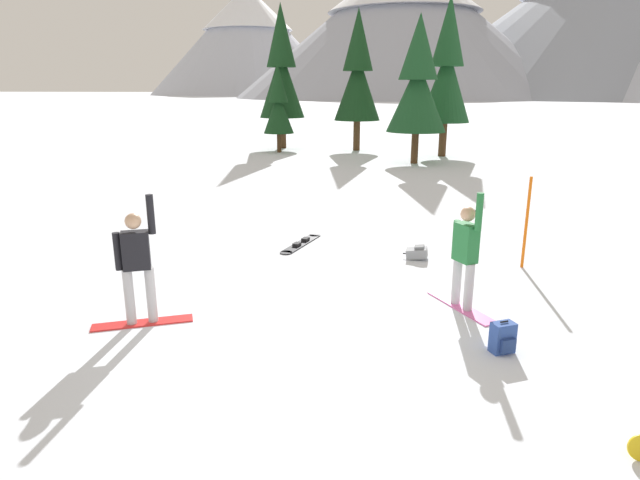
# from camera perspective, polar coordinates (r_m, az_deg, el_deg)

# --- Properties ---
(ground_plane) EXTENTS (800.00, 800.00, 0.00)m
(ground_plane) POSITION_cam_1_polar(r_m,az_deg,el_deg) (8.23, -3.31, -9.98)
(ground_plane) COLOR silver
(snowboarder_foreground) EXTENTS (1.49, 0.94, 2.05)m
(snowboarder_foreground) POSITION_cam_1_polar(r_m,az_deg,el_deg) (8.69, -18.74, -2.49)
(snowboarder_foreground) COLOR red
(snowboarder_foreground) RESTS_ON ground_plane
(snowboarder_midground) EXTENTS (1.13, 1.43, 2.01)m
(snowboarder_midground) POSITION_cam_1_polar(r_m,az_deg,el_deg) (9.16, 15.07, -1.44)
(snowboarder_midground) COLOR pink
(snowboarder_midground) RESTS_ON ground_plane
(loose_snowboard_far_spare) EXTENTS (0.65, 1.88, 0.09)m
(loose_snowboard_far_spare) POSITION_cam_1_polar(r_m,az_deg,el_deg) (12.79, -1.99, -0.34)
(loose_snowboard_far_spare) COLOR black
(loose_snowboard_far_spare) RESTS_ON ground_plane
(backpack_grey) EXTENTS (0.54, 0.34, 0.31)m
(backpack_grey) POSITION_cam_1_polar(r_m,az_deg,el_deg) (11.85, 10.21, -1.32)
(backpack_grey) COLOR gray
(backpack_grey) RESTS_ON ground_plane
(backpack_blue) EXTENTS (0.38, 0.36, 0.47)m
(backpack_blue) POSITION_cam_1_polar(r_m,az_deg,el_deg) (8.05, 18.77, -9.79)
(backpack_blue) COLOR #2D4C9E
(backpack_blue) RESTS_ON ground_plane
(trail_marker_pole) EXTENTS (0.06, 0.06, 1.89)m
(trail_marker_pole) POSITION_cam_1_polar(r_m,az_deg,el_deg) (11.67, 20.97, 1.70)
(trail_marker_pole) COLOR orange
(trail_marker_pole) RESTS_ON ground_plane
(pine_tree_leaning) EXTENTS (1.71, 1.71, 4.86)m
(pine_tree_leaning) POSITION_cam_1_polar(r_m,az_deg,el_deg) (31.20, -4.42, 14.06)
(pine_tree_leaning) COLOR #472D19
(pine_tree_leaning) RESTS_ON ground_plane
(pine_tree_slender) EXTENTS (2.68, 2.68, 8.29)m
(pine_tree_slender) POSITION_cam_1_polar(r_m,az_deg,el_deg) (33.37, -4.09, 17.39)
(pine_tree_slender) COLOR #472D19
(pine_tree_slender) RESTS_ON ground_plane
(pine_tree_short) EXTENTS (2.62, 2.62, 8.12)m
(pine_tree_short) POSITION_cam_1_polar(r_m,az_deg,el_deg) (30.03, 13.25, 17.02)
(pine_tree_short) COLOR #472D19
(pine_tree_short) RESTS_ON ground_plane
(pine_tree_broad) EXTENTS (2.84, 2.84, 6.89)m
(pine_tree_broad) POSITION_cam_1_polar(r_m,az_deg,el_deg) (26.82, 10.29, 15.97)
(pine_tree_broad) COLOR #472D19
(pine_tree_broad) RESTS_ON ground_plane
(pine_tree_twin) EXTENTS (2.64, 2.64, 7.86)m
(pine_tree_twin) POSITION_cam_1_polar(r_m,az_deg,el_deg) (32.12, 4.01, 17.04)
(pine_tree_twin) COLOR #472D19
(pine_tree_twin) RESTS_ON ground_plane
(peak_north_spur) EXTENTS (95.20, 95.20, 49.70)m
(peak_north_spur) POSITION_cam_1_polar(r_m,az_deg,el_deg) (278.91, -7.60, 20.30)
(peak_north_spur) COLOR #B2B7C6
(peak_north_spur) RESTS_ON ground_plane
(peak_central_summit) EXTENTS (116.99, 116.99, 46.90)m
(peak_central_summit) POSITION_cam_1_polar(r_m,az_deg,el_deg) (202.65, 8.82, 21.58)
(peak_central_summit) COLOR #9EA3B2
(peak_central_summit) RESTS_ON ground_plane
(peak_east_ridge) EXTENTS (169.37, 169.37, 60.66)m
(peak_east_ridge) POSITION_cam_1_polar(r_m,az_deg,el_deg) (241.09, 29.73, 20.59)
(peak_east_ridge) COLOR #8C93A3
(peak_east_ridge) RESTS_ON ground_plane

